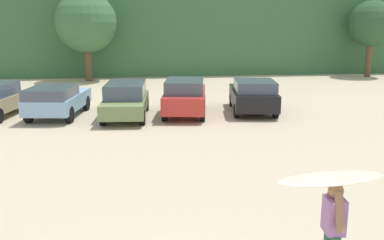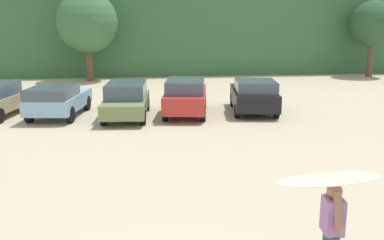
# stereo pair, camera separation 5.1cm
# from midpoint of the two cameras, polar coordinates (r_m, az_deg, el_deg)

# --- Properties ---
(hillside_ridge) EXTENTS (108.00, 12.00, 8.09)m
(hillside_ridge) POSITION_cam_midpoint_polar(r_m,az_deg,el_deg) (39.14, -6.62, 12.60)
(hillside_ridge) COLOR #38663D
(hillside_ridge) RESTS_ON ground_plane
(tree_ridge_back) EXTENTS (4.23, 4.23, 6.22)m
(tree_ridge_back) POSITION_cam_midpoint_polar(r_m,az_deg,el_deg) (31.64, -13.61, 12.40)
(tree_ridge_back) COLOR brown
(tree_ridge_back) RESTS_ON ground_plane
(tree_far_right) EXTENTS (3.42, 3.42, 5.72)m
(tree_far_right) POSITION_cam_midpoint_polar(r_m,az_deg,el_deg) (35.89, 22.84, 11.59)
(tree_far_right) COLOR brown
(tree_far_right) RESTS_ON ground_plane
(parked_car_sky_blue) EXTENTS (2.48, 4.29, 1.43)m
(parked_car_sky_blue) POSITION_cam_midpoint_polar(r_m,az_deg,el_deg) (19.82, -17.22, 2.60)
(parked_car_sky_blue) COLOR #84ADD1
(parked_car_sky_blue) RESTS_ON ground_plane
(parked_car_olive_green) EXTENTS (2.12, 4.56, 1.52)m
(parked_car_olive_green) POSITION_cam_midpoint_polar(r_m,az_deg,el_deg) (19.10, -8.56, 2.72)
(parked_car_olive_green) COLOR #6B7F4C
(parked_car_olive_green) RESTS_ON ground_plane
(parked_car_red) EXTENTS (2.46, 4.56, 1.62)m
(parked_car_red) POSITION_cam_midpoint_polar(r_m,az_deg,el_deg) (19.43, -0.76, 3.21)
(parked_car_red) COLOR #B72D28
(parked_car_red) RESTS_ON ground_plane
(parked_car_black) EXTENTS (2.46, 4.31, 1.55)m
(parked_car_black) POSITION_cam_midpoint_polar(r_m,az_deg,el_deg) (20.10, 8.23, 3.26)
(parked_car_black) COLOR black
(parked_car_black) RESTS_ON ground_plane
(person_adult) EXTENTS (0.33, 0.73, 1.59)m
(person_adult) POSITION_cam_midpoint_polar(r_m,az_deg,el_deg) (7.49, 18.20, -12.96)
(person_adult) COLOR #26593F
(person_adult) RESTS_ON ground_plane
(surfboard_cream) EXTENTS (1.83, 0.68, 0.12)m
(surfboard_cream) POSITION_cam_midpoint_polar(r_m,az_deg,el_deg) (7.08, 17.99, -7.37)
(surfboard_cream) COLOR beige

